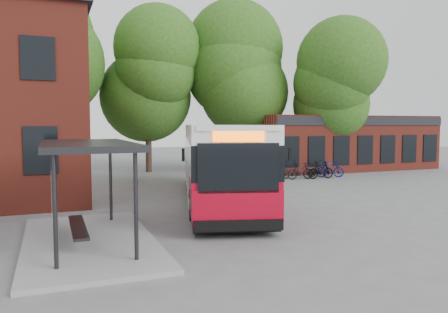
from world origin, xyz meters
name	(u,v)px	position (x,y,z in m)	size (l,w,h in m)	color
ground	(224,223)	(0.00, 0.00, 0.00)	(100.00, 100.00, 0.00)	#5C5C5E
shop_row	(339,142)	(15.00, 14.00, 2.00)	(14.00, 6.20, 4.00)	maroon
bus_shelter	(88,193)	(-4.50, -1.00, 1.45)	(3.60, 7.00, 2.90)	#262629
bike_rail	(302,175)	(9.28, 10.00, 0.19)	(5.20, 0.10, 0.38)	#262629
tree_0	(40,90)	(-6.00, 16.00, 5.50)	(7.92, 7.92, 11.00)	#244D14
tree_1	(148,98)	(1.00, 17.00, 5.20)	(7.92, 7.92, 10.40)	#244D14
tree_2	(245,96)	(8.00, 16.00, 5.50)	(7.92, 7.92, 11.00)	#244D14
tree_3	(333,106)	(13.00, 12.00, 4.64)	(7.04, 7.04, 9.28)	#244D14
city_bus	(219,163)	(1.36, 4.06, 1.67)	(2.80, 13.16, 3.34)	#AB061B
bicycle_0	(262,172)	(6.81, 10.69, 0.40)	(0.53, 1.52, 0.80)	black
bicycle_1	(278,171)	(7.50, 9.91, 0.49)	(0.46, 1.63, 0.98)	black
bicycle_2	(274,172)	(7.52, 10.38, 0.42)	(0.56, 1.61, 0.84)	black
bicycle_3	(300,171)	(8.71, 9.28, 0.52)	(0.49, 1.74, 1.05)	black
bicycle_5	(321,170)	(10.05, 9.06, 0.53)	(0.50, 1.76, 1.06)	black
bicycle_6	(319,169)	(10.72, 10.29, 0.50)	(0.67, 1.91, 1.00)	black
bicycle_7	(330,169)	(11.03, 9.45, 0.55)	(0.51, 1.82, 1.09)	#0B154A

